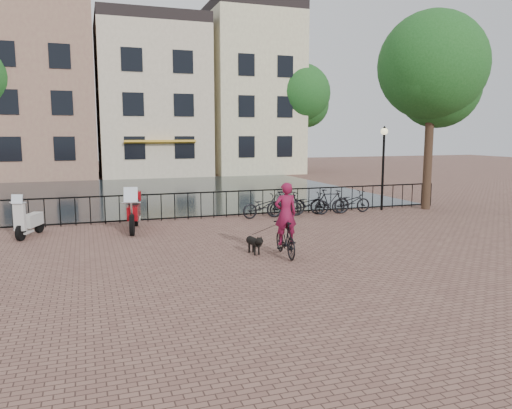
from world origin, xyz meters
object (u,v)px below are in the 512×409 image
object	(u,v)px
dog	(254,244)
scooter	(29,214)
lamp_post	(384,154)
cyclist	(286,224)
motorcycle	(134,207)

from	to	relation	value
dog	scooter	distance (m)	7.42
scooter	lamp_post	bearing A→B (deg)	25.45
dog	lamp_post	bearing A→B (deg)	29.30
cyclist	motorcycle	size ratio (longest dim) A/B	1.00
lamp_post	cyclist	bearing A→B (deg)	-138.61
dog	motorcycle	bearing A→B (deg)	115.40
cyclist	dog	distance (m)	1.06
lamp_post	motorcycle	world-z (taller)	lamp_post
lamp_post	scooter	distance (m)	13.67
lamp_post	dog	world-z (taller)	lamp_post
dog	scooter	xyz separation A→B (m)	(-5.94, 4.42, 0.46)
motorcycle	scooter	distance (m)	3.19
lamp_post	motorcycle	xyz separation A→B (m)	(-10.33, -1.18, -1.58)
lamp_post	motorcycle	size ratio (longest dim) A/B	1.50
motorcycle	lamp_post	bearing A→B (deg)	16.02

